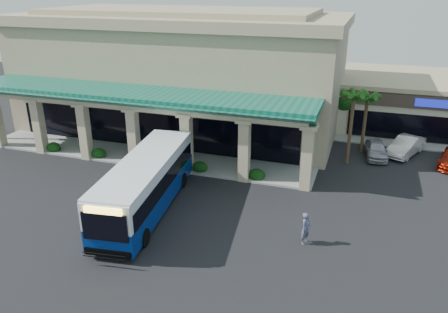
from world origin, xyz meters
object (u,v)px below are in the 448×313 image
at_px(pedestrian, 306,228).
at_px(car_silver, 376,149).
at_px(transit_bus, 146,185).
at_px(car_white, 406,146).

bearing_deg(pedestrian, car_silver, 8.12).
bearing_deg(pedestrian, transit_bus, 107.65).
bearing_deg(transit_bus, pedestrian, -11.58).
bearing_deg(car_white, car_silver, -124.94).
bearing_deg(car_silver, car_white, 23.39).
xyz_separation_m(transit_bus, pedestrian, (10.22, -0.74, -0.78)).
bearing_deg(car_white, transit_bus, -111.41).
xyz_separation_m(transit_bus, car_silver, (13.82, 14.12, -1.03)).
distance_m(transit_bus, car_white, 22.44).
height_order(pedestrian, car_silver, pedestrian).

